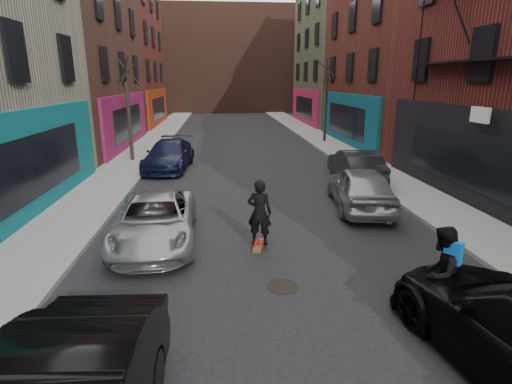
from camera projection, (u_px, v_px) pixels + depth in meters
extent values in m
cube|color=gray|center=(161.00, 133.00, 33.61)|extent=(2.50, 84.00, 0.13)
cube|color=gray|center=(307.00, 131.00, 34.71)|extent=(2.50, 84.00, 0.13)
cube|color=#47281E|center=(227.00, 61.00, 57.21)|extent=(40.00, 10.00, 14.00)
imported|color=gray|center=(155.00, 220.00, 11.01)|extent=(2.38, 4.80, 1.31)
imported|color=black|center=(169.00, 155.00, 20.19)|extent=(2.46, 5.14, 1.44)
imported|color=gray|center=(360.00, 187.00, 13.93)|extent=(2.37, 4.67, 1.52)
imported|color=black|center=(355.00, 166.00, 17.65)|extent=(1.69, 4.43, 1.44)
cube|color=brown|center=(259.00, 245.00, 10.83)|extent=(0.44, 0.83, 0.10)
imported|color=black|center=(259.00, 212.00, 10.57)|extent=(0.75, 0.60, 1.79)
imported|color=black|center=(440.00, 273.00, 7.41)|extent=(1.13, 1.08, 1.83)
cube|color=blue|center=(453.00, 252.00, 7.14)|extent=(0.29, 0.33, 0.42)
cylinder|color=black|center=(283.00, 287.00, 8.76)|extent=(0.79, 0.79, 0.01)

